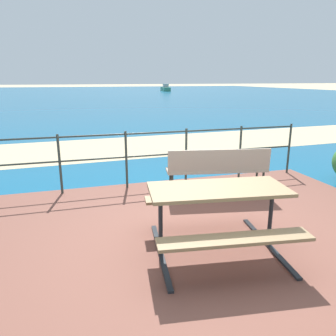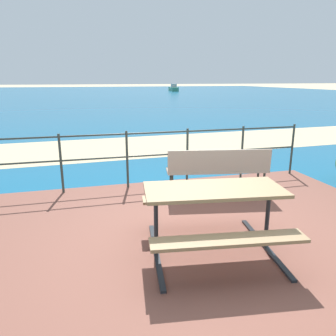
{
  "view_description": "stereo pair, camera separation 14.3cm",
  "coord_description": "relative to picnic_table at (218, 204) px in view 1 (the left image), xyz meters",
  "views": [
    {
      "loc": [
        -1.53,
        -3.48,
        2.06
      ],
      "look_at": [
        0.01,
        1.69,
        0.58
      ],
      "focal_mm": 34.95,
      "sensor_mm": 36.0,
      "label": 1
    },
    {
      "loc": [
        -1.39,
        -3.52,
        2.06
      ],
      "look_at": [
        0.01,
        1.69,
        0.58
      ],
      "focal_mm": 34.95,
      "sensor_mm": 36.0,
      "label": 2
    }
  ],
  "objects": [
    {
      "name": "railing_fence",
      "position": [
        -0.03,
        2.65,
        0.07
      ],
      "size": [
        5.94,
        0.04,
        1.08
      ],
      "color": "#2D3833",
      "rests_on": "patio_paving"
    },
    {
      "name": "boat_near",
      "position": [
        14.3,
        51.61,
        -0.24
      ],
      "size": [
        1.66,
        5.18,
        1.21
      ],
      "rotation": [
        0.0,
        0.0,
        1.44
      ],
      "color": "#338466",
      "rests_on": "sea_water"
    },
    {
      "name": "patio_paving",
      "position": [
        -0.03,
        0.26,
        -0.63
      ],
      "size": [
        6.4,
        5.2,
        0.06
      ],
      "primitive_type": "cube",
      "color": "brown",
      "rests_on": "ground"
    },
    {
      "name": "picnic_table",
      "position": [
        0.0,
        0.0,
        0.0
      ],
      "size": [
        1.76,
        1.66,
        0.8
      ],
      "rotation": [
        0.0,
        0.0,
        -0.13
      ],
      "color": "#8C704C",
      "rests_on": "patio_paving"
    },
    {
      "name": "ground_plane",
      "position": [
        -0.03,
        0.26,
        -0.66
      ],
      "size": [
        240.0,
        240.0,
        0.0
      ],
      "primitive_type": "plane",
      "color": "tan"
    },
    {
      "name": "park_bench",
      "position": [
        0.84,
        1.8,
        -0.08
      ],
      "size": [
        1.82,
        0.72,
        0.84
      ],
      "rotation": [
        0.0,
        0.0,
        2.96
      ],
      "color": "tan",
      "rests_on": "patio_paving"
    },
    {
      "name": "sea_water",
      "position": [
        -0.03,
        40.26,
        -0.65
      ],
      "size": [
        90.0,
        90.0,
        0.01
      ],
      "primitive_type": "cube",
      "color": "#145B84",
      "rests_on": "ground"
    },
    {
      "name": "beach_strip",
      "position": [
        -0.03,
        6.69,
        -0.65
      ],
      "size": [
        54.1,
        5.91,
        0.01
      ],
      "primitive_type": "cube",
      "rotation": [
        0.0,
        0.0,
        0.05
      ],
      "color": "tan",
      "rests_on": "ground"
    }
  ]
}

